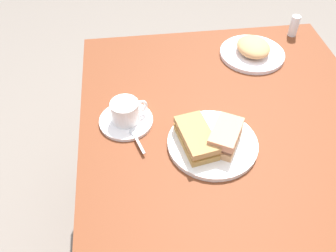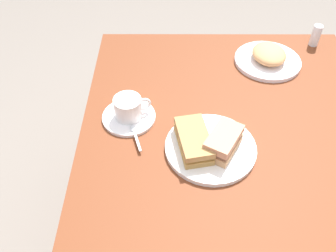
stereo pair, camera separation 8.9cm
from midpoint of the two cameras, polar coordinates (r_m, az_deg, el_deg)
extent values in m
cube|color=brown|center=(1.01, 13.46, -4.66)|extent=(1.14, 0.88, 0.05)
cylinder|color=brown|center=(1.60, -4.83, 1.11)|extent=(0.06, 0.06, 0.67)
cylinder|color=brown|center=(1.70, 20.91, 1.00)|extent=(0.06, 0.06, 0.67)
cylinder|color=white|center=(0.97, 9.37, -3.63)|extent=(0.24, 0.24, 0.01)
cube|color=tan|center=(0.96, 11.29, -3.28)|extent=(0.13, 0.12, 0.02)
cube|color=brown|center=(0.95, 11.44, -2.60)|extent=(0.12, 0.11, 0.01)
cube|color=tan|center=(0.94, 11.59, -1.91)|extent=(0.13, 0.12, 0.02)
cube|color=#B08142|center=(0.96, 6.73, -3.02)|extent=(0.16, 0.10, 0.02)
cube|color=#E3C56A|center=(0.95, 6.80, -2.49)|extent=(0.15, 0.09, 0.01)
cube|color=#AD7E48|center=(0.94, 6.87, -1.95)|extent=(0.16, 0.10, 0.02)
cylinder|color=white|center=(1.05, -3.81, 1.33)|extent=(0.15, 0.15, 0.01)
cylinder|color=white|center=(1.02, -3.90, 2.79)|extent=(0.08, 0.08, 0.06)
cylinder|color=#9F7042|center=(1.00, -3.98, 3.95)|extent=(0.07, 0.07, 0.01)
torus|color=white|center=(1.03, -1.43, 3.34)|extent=(0.02, 0.05, 0.04)
cube|color=silver|center=(0.97, -2.32, -2.48)|extent=(0.07, 0.03, 0.00)
ellipsoid|color=silver|center=(1.00, -3.04, -0.50)|extent=(0.03, 0.02, 0.01)
cylinder|color=white|center=(1.31, 17.41, 9.75)|extent=(0.22, 0.22, 0.01)
ellipsoid|color=tan|center=(1.29, 17.70, 10.78)|extent=(0.13, 0.11, 0.04)
cylinder|color=silver|center=(1.44, 24.10, 12.91)|extent=(0.03, 0.03, 0.08)
camera|label=1|loc=(0.04, -87.41, 2.71)|focal=38.44mm
camera|label=2|loc=(0.04, 92.59, -2.71)|focal=38.44mm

